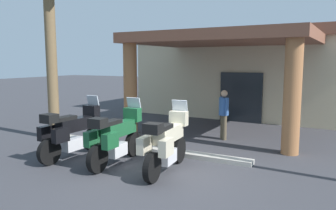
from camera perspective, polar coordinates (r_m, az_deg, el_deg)
ground_plane at (r=8.19m, az=-1.03°, el=-10.83°), size 80.00×80.00×0.00m
motel_building at (r=16.93m, az=15.17°, el=5.53°), size 11.24×10.87×3.98m
motorcycle_black at (r=9.28m, az=-16.20°, el=-4.46°), size 0.72×2.21×1.61m
motorcycle_green at (r=8.46m, az=-8.90°, el=-5.40°), size 0.71×2.21×1.61m
motorcycle_cream at (r=7.77m, az=-0.31°, el=-6.47°), size 0.73×2.21×1.61m
pedestrian at (r=11.09m, az=9.52°, el=-1.05°), size 0.38×0.42×1.64m
curb_strip at (r=9.77m, az=-3.81°, el=-7.42°), size 6.19×0.36×0.12m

